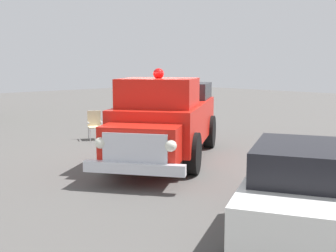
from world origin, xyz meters
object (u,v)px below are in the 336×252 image
(vintage_fire_truck, at_px, (166,118))
(classic_hot_rod, at_px, (306,184))
(traffic_cone, at_px, (302,160))
(lawn_chair_spare, at_px, (95,123))

(vintage_fire_truck, relative_size, classic_hot_rod, 1.30)
(vintage_fire_truck, xyz_separation_m, traffic_cone, (1.40, -3.45, -0.89))
(vintage_fire_truck, distance_m, traffic_cone, 3.83)
(classic_hot_rod, bearing_deg, vintage_fire_truck, 70.18)
(lawn_chair_spare, xyz_separation_m, traffic_cone, (1.00, -7.59, -0.28))
(traffic_cone, bearing_deg, lawn_chair_spare, 97.53)
(classic_hot_rod, height_order, traffic_cone, classic_hot_rod)
(vintage_fire_truck, bearing_deg, classic_hot_rod, -109.82)
(lawn_chair_spare, height_order, traffic_cone, lawn_chair_spare)
(classic_hot_rod, height_order, lawn_chair_spare, classic_hot_rod)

